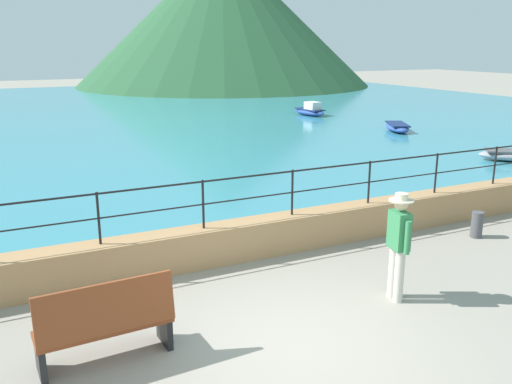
{
  "coord_description": "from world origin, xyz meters",
  "views": [
    {
      "loc": [
        -3.27,
        -5.63,
        3.95
      ],
      "look_at": [
        1.3,
        3.7,
        1.1
      ],
      "focal_mm": 38.27,
      "sensor_mm": 36.0,
      "label": 1
    }
  ],
  "objects_px": {
    "boat_1": "(310,111)",
    "boat_5": "(397,127)",
    "bench_main": "(106,323)",
    "bollard": "(477,225)",
    "person_walking": "(398,241)"
  },
  "relations": [
    {
      "from": "boat_1",
      "to": "bollard",
      "type": "bearing_deg",
      "value": -111.37
    },
    {
      "from": "boat_1",
      "to": "boat_5",
      "type": "relative_size",
      "value": 0.97
    },
    {
      "from": "person_walking",
      "to": "bollard",
      "type": "relative_size",
      "value": 3.18
    },
    {
      "from": "bollard",
      "to": "boat_1",
      "type": "distance_m",
      "value": 19.59
    },
    {
      "from": "person_walking",
      "to": "boat_1",
      "type": "xyz_separation_m",
      "value": [
        10.58,
        19.76,
        -0.65
      ]
    },
    {
      "from": "person_walking",
      "to": "boat_1",
      "type": "distance_m",
      "value": 22.42
    },
    {
      "from": "bench_main",
      "to": "boat_5",
      "type": "xyz_separation_m",
      "value": [
        15.63,
        12.99,
        -0.3
      ]
    },
    {
      "from": "bollard",
      "to": "bench_main",
      "type": "bearing_deg",
      "value": -170.53
    },
    {
      "from": "bollard",
      "to": "boat_5",
      "type": "relative_size",
      "value": 0.22
    },
    {
      "from": "boat_1",
      "to": "boat_5",
      "type": "xyz_separation_m",
      "value": [
        0.59,
        -6.57,
        -0.07
      ]
    },
    {
      "from": "bench_main",
      "to": "boat_5",
      "type": "distance_m",
      "value": 20.33
    },
    {
      "from": "boat_1",
      "to": "boat_5",
      "type": "height_order",
      "value": "boat_1"
    },
    {
      "from": "bollard",
      "to": "boat_5",
      "type": "bearing_deg",
      "value": 56.48
    },
    {
      "from": "person_walking",
      "to": "boat_5",
      "type": "xyz_separation_m",
      "value": [
        11.17,
        13.19,
        -0.72
      ]
    },
    {
      "from": "person_walking",
      "to": "boat_1",
      "type": "relative_size",
      "value": 0.74
    }
  ]
}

